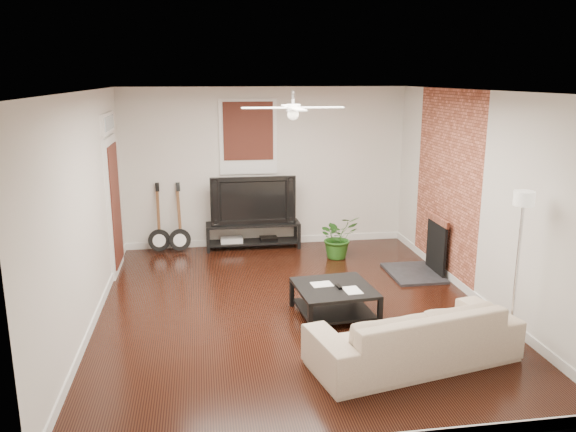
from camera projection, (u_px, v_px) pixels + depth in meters
The scene contains 14 objects.
room at pixel (293, 204), 7.20m from camera, with size 5.01×6.01×2.81m.
brick_accent at pixel (446, 184), 8.53m from camera, with size 0.02×2.20×2.80m, color brown.
fireplace at pixel (424, 245), 8.71m from camera, with size 0.80×1.10×0.92m, color black.
window_back at pixel (248, 137), 9.88m from camera, with size 1.00×0.06×1.30m, color #3B1710.
door_left at pixel (114, 192), 8.69m from camera, with size 0.08×1.00×2.50m, color white.
tv_stand at pixel (253, 235), 10.11m from camera, with size 1.64×0.44×0.46m, color black.
tv at pixel (252, 199), 9.97m from camera, with size 1.47×0.19×0.85m, color black.
coffee_table at pixel (334, 301), 7.23m from camera, with size 0.94×0.94×0.39m, color black.
sofa at pixel (414, 334), 6.03m from camera, with size 2.22×0.87×0.65m, color tan.
floor_lamp at pixel (517, 273), 6.16m from camera, with size 0.30×0.30×1.81m, color silver, non-canonical shape.
potted_plant at pixel (338, 237), 9.53m from camera, with size 0.66×0.57×0.73m, color #255E1A.
guitar_left at pixel (158, 218), 9.75m from camera, with size 0.38×0.27×1.22m, color black, non-canonical shape.
guitar_right at pixel (179, 218), 9.77m from camera, with size 0.38×0.27×1.22m, color black, non-canonical shape.
ceiling_fan at pixel (293, 108), 6.91m from camera, with size 1.24×1.24×0.32m, color white, non-canonical shape.
Camera 1 is at (-1.13, -6.94, 2.97)m, focal length 35.63 mm.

